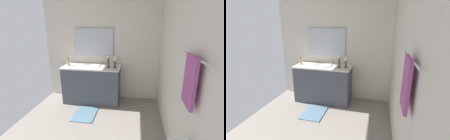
{
  "view_description": "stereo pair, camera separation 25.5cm",
  "coord_description": "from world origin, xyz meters",
  "views": [
    {
      "loc": [
        2.24,
        0.81,
        1.85
      ],
      "look_at": [
        -0.19,
        0.45,
        1.12
      ],
      "focal_mm": 26.09,
      "sensor_mm": 36.0,
      "label": 1
    },
    {
      "loc": [
        2.19,
        1.06,
        1.85
      ],
      "look_at": [
        -0.19,
        0.45,
        1.12
      ],
      "focal_mm": 26.09,
      "sensor_mm": 36.0,
      "label": 2
    }
  ],
  "objects": [
    {
      "name": "candle_holder_short",
      "position": [
        -1.21,
        0.22,
        1.01
      ],
      "size": [
        0.09,
        0.09,
        0.27
      ],
      "color": "brown",
      "rests_on": "vanity_cabinet"
    },
    {
      "name": "floor",
      "position": [
        0.0,
        0.0,
        -0.01
      ],
      "size": [
        3.15,
        2.77,
        0.02
      ],
      "primitive_type": "cube",
      "color": "gray",
      "rests_on": "ground"
    },
    {
      "name": "vanity_cabinet",
      "position": [
        -1.25,
        -0.18,
        0.44
      ],
      "size": [
        0.58,
        1.33,
        0.87
      ],
      "color": "#474C56",
      "rests_on": "ground"
    },
    {
      "name": "candle_holder_tall",
      "position": [
        -1.21,
        0.36,
        1.0
      ],
      "size": [
        0.09,
        0.09,
        0.25
      ],
      "color": "brown",
      "rests_on": "vanity_cabinet"
    },
    {
      "name": "wall_left",
      "position": [
        -1.57,
        0.0,
        1.23
      ],
      "size": [
        0.04,
        2.77,
        2.45
      ],
      "primitive_type": "cube",
      "color": "silver",
      "rests_on": "ground"
    },
    {
      "name": "bath_mat",
      "position": [
        -0.62,
        -0.18,
        0.01
      ],
      "size": [
        0.6,
        0.44,
        0.02
      ],
      "primitive_type": "cube",
      "color": "slate",
      "rests_on": "ground"
    },
    {
      "name": "soap_bottle",
      "position": [
        -1.25,
        -0.74,
        0.94
      ],
      "size": [
        0.06,
        0.06,
        0.18
      ],
      "color": "#E5B259",
      "rests_on": "vanity_cabinet"
    },
    {
      "name": "towel_bar",
      "position": [
        0.77,
        1.32,
        1.55
      ],
      "size": [
        0.75,
        0.02,
        0.02
      ],
      "primitive_type": "cylinder",
      "rotation": [
        0.0,
        1.57,
        0.0
      ],
      "color": "silver"
    },
    {
      "name": "sink_basin",
      "position": [
        -1.25,
        -0.18,
        0.83
      ],
      "size": [
        0.4,
        0.4,
        0.24
      ],
      "color": "white",
      "rests_on": "vanity_cabinet"
    },
    {
      "name": "mirror",
      "position": [
        -1.53,
        -0.18,
        1.38
      ],
      "size": [
        0.02,
        0.92,
        0.63
      ],
      "primitive_type": "cube",
      "color": "silver"
    },
    {
      "name": "wall_back",
      "position": [
        0.0,
        1.38,
        1.23
      ],
      "size": [
        3.15,
        0.04,
        2.45
      ],
      "primitive_type": "cube",
      "color": "silver",
      "rests_on": "ground"
    },
    {
      "name": "towel_near_vanity",
      "position": [
        0.77,
        1.3,
        1.33
      ],
      "size": [
        0.28,
        0.03,
        0.48
      ],
      "primitive_type": "cube",
      "color": "#A54C8C",
      "rests_on": "towel_bar"
    }
  ]
}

